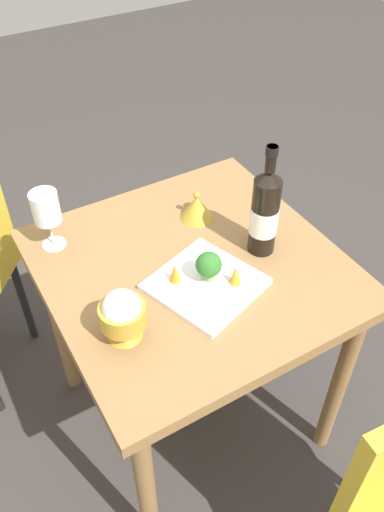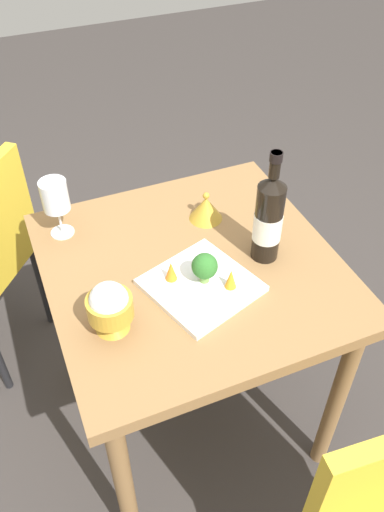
{
  "view_description": "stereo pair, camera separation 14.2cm",
  "coord_description": "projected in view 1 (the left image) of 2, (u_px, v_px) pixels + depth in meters",
  "views": [
    {
      "loc": [
        0.52,
        0.9,
        1.74
      ],
      "look_at": [
        0.0,
        0.0,
        0.77
      ],
      "focal_mm": 37.04,
      "sensor_mm": 36.0,
      "label": 1
    },
    {
      "loc": [
        0.4,
        0.96,
        1.74
      ],
      "look_at": [
        0.0,
        0.0,
        0.77
      ],
      "focal_mm": 37.04,
      "sensor_mm": 36.0,
      "label": 2
    }
  ],
  "objects": [
    {
      "name": "carrot_garnish_left",
      "position": [
        236.0,
        275.0,
        1.35
      ],
      "size": [
        0.03,
        0.03,
        0.06
      ],
      "color": "orange",
      "rests_on": "serving_plate"
    },
    {
      "name": "broccoli_floret",
      "position": [
        208.0,
        265.0,
        1.34
      ],
      "size": [
        0.07,
        0.07,
        0.09
      ],
      "color": "#729E4C",
      "rests_on": "serving_plate"
    },
    {
      "name": "wine_bottle",
      "position": [
        265.0,
        212.0,
        1.4
      ],
      "size": [
        0.08,
        0.08,
        0.33
      ],
      "color": "black",
      "rests_on": "dining_table"
    },
    {
      "name": "serving_plate",
      "position": [
        205.0,
        284.0,
        1.37
      ],
      "size": [
        0.32,
        0.32,
        0.02
      ],
      "rotation": [
        0.0,
        0.0,
        0.32
      ],
      "color": "white",
      "rests_on": "dining_table"
    },
    {
      "name": "ground_plane",
      "position": [
        192.0,
        409.0,
        1.95
      ],
      "size": [
        8.0,
        8.0,
        0.0
      ],
      "primitive_type": "plane",
      "color": "#383330"
    },
    {
      "name": "dining_table",
      "position": [
        192.0,
        290.0,
        1.51
      ],
      "size": [
        0.78,
        0.78,
        0.74
      ],
      "color": "olive",
      "rests_on": "ground_plane"
    },
    {
      "name": "wine_glass",
      "position": [
        46.0,
        209.0,
        1.41
      ],
      "size": [
        0.08,
        0.08,
        0.18
      ],
      "color": "white",
      "rests_on": "dining_table"
    },
    {
      "name": "rice_bowl",
      "position": [
        123.0,
        315.0,
        1.21
      ],
      "size": [
        0.11,
        0.11,
        0.14
      ],
      "color": "gold",
      "rests_on": "dining_table"
    },
    {
      "name": "carrot_garnish_right",
      "position": [
        175.0,
        272.0,
        1.35
      ],
      "size": [
        0.03,
        0.03,
        0.06
      ],
      "color": "orange",
      "rests_on": "serving_plate"
    },
    {
      "name": "rice_bowl_lid",
      "position": [
        197.0,
        207.0,
        1.56
      ],
      "size": [
        0.1,
        0.1,
        0.09
      ],
      "color": "gold",
      "rests_on": "dining_table"
    }
  ]
}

